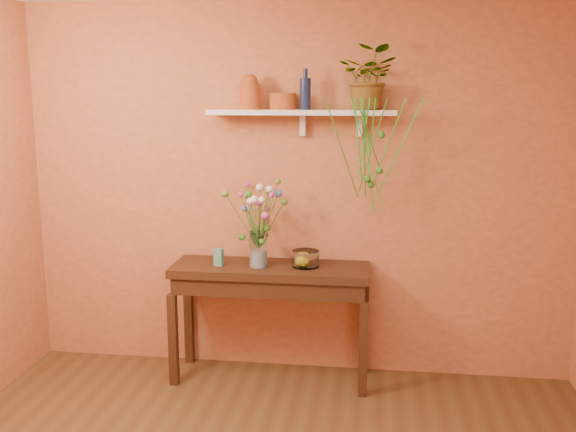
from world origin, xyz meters
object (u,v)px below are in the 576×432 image
object	(u,v)px
blue_bottle	(305,93)
terracotta_jug	(250,93)
sideboard	(271,282)
spider_plant	(370,78)
glass_vase	(258,252)
glass_bowl	(306,259)
bouquet	(258,208)

from	to	relation	value
blue_bottle	terracotta_jug	bearing A→B (deg)	-179.79
sideboard	spider_plant	size ratio (longest dim) A/B	3.27
glass_vase	glass_bowl	size ratio (longest dim) A/B	1.34
spider_plant	glass_bowl	world-z (taller)	spider_plant
terracotta_jug	spider_plant	distance (m)	0.82
sideboard	blue_bottle	bearing A→B (deg)	21.02
sideboard	blue_bottle	world-z (taller)	blue_bottle
blue_bottle	spider_plant	size ratio (longest dim) A/B	0.65
glass_vase	bouquet	bearing A→B (deg)	-32.29
bouquet	glass_bowl	bearing A→B (deg)	8.23
glass_bowl	spider_plant	bearing A→B (deg)	14.14
blue_bottle	spider_plant	bearing A→B (deg)	3.22
spider_plant	glass_vase	size ratio (longest dim) A/B	1.67
glass_bowl	blue_bottle	bearing A→B (deg)	101.91
blue_bottle	bouquet	world-z (taller)	blue_bottle
blue_bottle	glass_vase	size ratio (longest dim) A/B	1.08
sideboard	glass_bowl	world-z (taller)	glass_bowl
terracotta_jug	blue_bottle	xyz separation A→B (m)	(0.38, 0.00, -0.00)
glass_vase	sideboard	bearing A→B (deg)	25.21
terracotta_jug	glass_vase	bearing A→B (deg)	-60.09
blue_bottle	bouquet	size ratio (longest dim) A/B	0.57
terracotta_jug	blue_bottle	distance (m)	0.38
glass_vase	glass_bowl	world-z (taller)	glass_vase
blue_bottle	glass_bowl	size ratio (longest dim) A/B	1.45
spider_plant	glass_bowl	xyz separation A→B (m)	(-0.42, -0.10, -1.25)
terracotta_jug	spider_plant	xyz separation A→B (m)	(0.82, 0.03, 0.10)
terracotta_jug	spider_plant	size ratio (longest dim) A/B	0.57
blue_bottle	glass_bowl	xyz separation A→B (m)	(0.02, -0.08, -1.15)
spider_plant	glass_vase	distance (m)	1.42
terracotta_jug	glass_vase	world-z (taller)	terracotta_jug
sideboard	glass_bowl	size ratio (longest dim) A/B	7.34
terracotta_jug	glass_bowl	size ratio (longest dim) A/B	1.27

